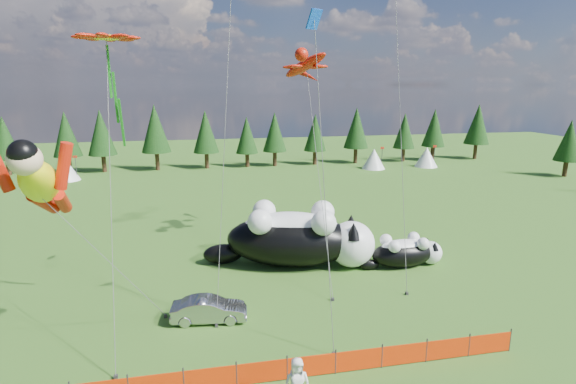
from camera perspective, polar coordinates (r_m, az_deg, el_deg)
name	(u,v)px	position (r m, az deg, el deg)	size (l,w,h in m)	color
ground	(253,342)	(21.73, -4.49, -18.41)	(160.00, 160.00, 0.00)	#163A0A
safety_fence	(262,372)	(18.97, -3.31, -21.84)	(22.06, 0.06, 1.10)	#262626
tree_line	(212,140)	(63.82, -9.60, 6.56)	(90.00, 4.00, 8.00)	black
festival_tents	(297,161)	(60.64, 1.14, 3.90)	(50.00, 3.20, 2.80)	white
cat_large	(299,237)	(29.08, 1.35, -5.71)	(11.01, 5.87, 4.03)	black
cat_small	(406,252)	(30.21, 14.82, -7.33)	(5.66, 2.13, 2.04)	black
car	(209,310)	(23.32, -9.99, -14.49)	(1.30, 3.72, 1.22)	#A2A2A6
spectator_e	(297,383)	(17.64, 1.14, -23.05)	(0.94, 0.61, 1.93)	silver
superhero_kite	(39,182)	(19.88, -29.02, 1.09)	(6.73, 5.62, 10.58)	#F6EC0C
gecko_kite	(305,65)	(31.84, 2.18, 15.77)	(5.40, 12.77, 15.77)	red
flower_kite	(106,41)	(22.46, -22.06, 17.30)	(3.19, 6.96, 14.36)	red
diamond_kite_c	(315,32)	(19.62, 3.44, 19.66)	(1.11, 2.83, 14.91)	blue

